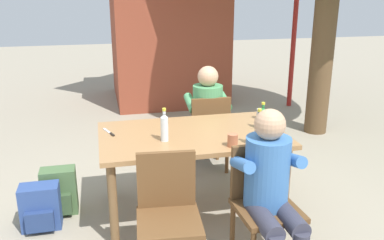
{
  "coord_description": "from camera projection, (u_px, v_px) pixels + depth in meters",
  "views": [
    {
      "loc": [
        -0.76,
        -3.33,
        1.97
      ],
      "look_at": [
        0.0,
        0.0,
        0.87
      ],
      "focal_mm": 38.78,
      "sensor_mm": 36.0,
      "label": 1
    }
  ],
  "objects": [
    {
      "name": "ground_plane",
      "position": [
        192.0,
        209.0,
        3.86
      ],
      "size": [
        24.0,
        24.0,
        0.0
      ],
      "primitive_type": "plane",
      "color": "gray"
    },
    {
      "name": "chair_near_left",
      "position": [
        168.0,
        209.0,
        2.9
      ],
      "size": [
        0.48,
        0.48,
        0.87
      ],
      "color": "brown",
      "rests_on": "ground_plane"
    },
    {
      "name": "dining_table",
      "position": [
        192.0,
        142.0,
        3.65
      ],
      "size": [
        1.61,
        0.98,
        0.75
      ],
      "color": "#A37547",
      "rests_on": "ground_plane"
    },
    {
      "name": "brick_kiosk",
      "position": [
        166.0,
        19.0,
        7.28
      ],
      "size": [
        2.15,
        2.14,
        2.73
      ],
      "color": "brown",
      "rests_on": "ground_plane"
    },
    {
      "name": "table_knife",
      "position": [
        110.0,
        133.0,
        3.62
      ],
      "size": [
        0.1,
        0.23,
        0.01
      ],
      "color": "silver",
      "rests_on": "dining_table"
    },
    {
      "name": "bottle_blue",
      "position": [
        259.0,
        130.0,
        3.29
      ],
      "size": [
        0.06,
        0.06,
        0.31
      ],
      "color": "#2D56A3",
      "rests_on": "dining_table"
    },
    {
      "name": "bottle_green",
      "position": [
        263.0,
        117.0,
        3.7
      ],
      "size": [
        0.06,
        0.06,
        0.25
      ],
      "color": "#287A38",
      "rests_on": "dining_table"
    },
    {
      "name": "chair_far_right",
      "position": [
        208.0,
        129.0,
        4.52
      ],
      "size": [
        0.45,
        0.45,
        0.87
      ],
      "color": "brown",
      "rests_on": "ground_plane"
    },
    {
      "name": "person_in_white_shirt",
      "position": [
        206.0,
        112.0,
        4.57
      ],
      "size": [
        0.47,
        0.61,
        1.18
      ],
      "color": "#4C935B",
      "rests_on": "ground_plane"
    },
    {
      "name": "cup_terracotta",
      "position": [
        233.0,
        140.0,
        3.31
      ],
      "size": [
        0.08,
        0.08,
        0.1
      ],
      "primitive_type": "cylinder",
      "color": "#BC6B47",
      "rests_on": "dining_table"
    },
    {
      "name": "chair_near_right",
      "position": [
        263.0,
        198.0,
        3.05
      ],
      "size": [
        0.46,
        0.46,
        0.87
      ],
      "color": "brown",
      "rests_on": "ground_plane"
    },
    {
      "name": "cup_steel",
      "position": [
        260.0,
        114.0,
        4.01
      ],
      "size": [
        0.07,
        0.07,
        0.1
      ],
      "primitive_type": "cylinder",
      "color": "#B2B7BC",
      "rests_on": "dining_table"
    },
    {
      "name": "backpack_by_near_side",
      "position": [
        59.0,
        192.0,
        3.73
      ],
      "size": [
        0.31,
        0.24,
        0.43
      ],
      "color": "#47663D",
      "rests_on": "ground_plane"
    },
    {
      "name": "bottle_clear",
      "position": [
        164.0,
        127.0,
        3.41
      ],
      "size": [
        0.06,
        0.06,
        0.28
      ],
      "color": "white",
      "rests_on": "dining_table"
    },
    {
      "name": "person_in_plaid_shirt",
      "position": [
        271.0,
        184.0,
        2.9
      ],
      "size": [
        0.47,
        0.61,
        1.18
      ],
      "color": "#3D70B2",
      "rests_on": "ground_plane"
    },
    {
      "name": "backpack_by_far_side",
      "position": [
        41.0,
        208.0,
        3.5
      ],
      "size": [
        0.32,
        0.25,
        0.39
      ],
      "color": "#2D4784",
      "rests_on": "ground_plane"
    }
  ]
}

